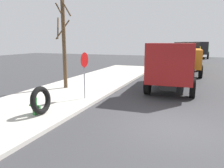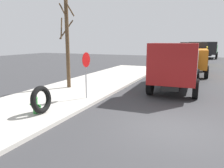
{
  "view_description": "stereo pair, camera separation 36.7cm",
  "coord_description": "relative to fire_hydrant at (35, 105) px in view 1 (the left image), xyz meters",
  "views": [
    {
      "loc": [
        -7.85,
        -0.7,
        3.11
      ],
      "look_at": [
        0.79,
        2.69,
        1.3
      ],
      "focal_mm": 35.33,
      "sensor_mm": 36.0,
      "label": 1
    },
    {
      "loc": [
        -7.7,
        -1.04,
        3.11
      ],
      "look_at": [
        0.79,
        2.69,
        1.3
      ],
      "focal_mm": 35.33,
      "sensor_mm": 36.0,
      "label": 2
    }
  ],
  "objects": [
    {
      "name": "ground_plane",
      "position": [
        0.97,
        -5.38,
        -0.56
      ],
      "size": [
        80.0,
        80.0,
        0.0
      ],
      "primitive_type": "plane",
      "color": "#38383A"
    },
    {
      "name": "sidewalk_curb",
      "position": [
        0.97,
        1.12,
        -0.48
      ],
      "size": [
        36.0,
        5.0,
        0.15
      ],
      "primitive_type": "cube",
      "color": "#BCB7AD",
      "rests_on": "ground"
    },
    {
      "name": "fire_hydrant",
      "position": [
        0.0,
        0.0,
        0.0
      ],
      "size": [
        0.23,
        0.52,
        0.77
      ],
      "color": "#2D8438",
      "rests_on": "sidewalk_curb"
    },
    {
      "name": "loose_tire",
      "position": [
        0.15,
        -0.19,
        0.18
      ],
      "size": [
        1.16,
        0.38,
        1.17
      ],
      "primitive_type": "torus",
      "rotation": [
        1.46,
        0.0,
        0.02
      ],
      "color": "black",
      "rests_on": "sidewalk_curb"
    },
    {
      "name": "stop_sign",
      "position": [
        3.05,
        -0.66,
        1.26
      ],
      "size": [
        0.76,
        0.08,
        2.4
      ],
      "color": "gray",
      "rests_on": "sidewalk_curb"
    },
    {
      "name": "dump_truck_gray",
      "position": [
        7.92,
        -4.55,
        1.05
      ],
      "size": [
        7.09,
        3.01,
        3.0
      ],
      "color": "slate",
      "rests_on": "ground"
    },
    {
      "name": "dump_truck_orange",
      "position": [
        15.67,
        -4.94,
        1.05
      ],
      "size": [
        7.11,
        3.07,
        3.0
      ],
      "color": "orange",
      "rests_on": "ground"
    },
    {
      "name": "dump_truck_yellow",
      "position": [
        25.64,
        -4.89,
        1.05
      ],
      "size": [
        7.05,
        2.92,
        3.0
      ],
      "color": "gold",
      "rests_on": "ground"
    },
    {
      "name": "dump_truck_green",
      "position": [
        37.82,
        -6.4,
        1.05
      ],
      "size": [
        7.1,
        3.05,
        3.0
      ],
      "color": "#237033",
      "rests_on": "ground"
    },
    {
      "name": "bare_tree",
      "position": [
        5.02,
        1.83,
        2.51
      ],
      "size": [
        1.17,
        1.17,
        5.55
      ],
      "color": "#4C3823",
      "rests_on": "sidewalk_curb"
    }
  ]
}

